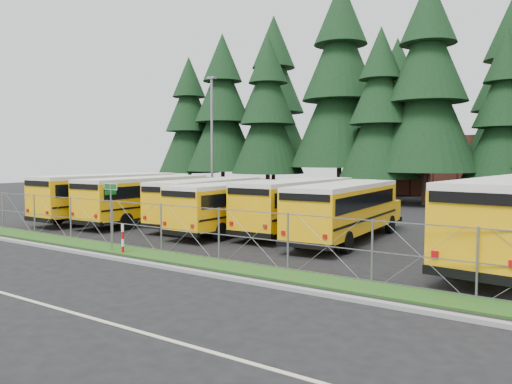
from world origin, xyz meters
TOP-DOWN VIEW (x-y plane):
  - ground at (0.00, 0.00)m, footprint 120.00×120.00m
  - curb at (0.00, -3.10)m, footprint 50.00×0.25m
  - grass_verge at (0.00, -1.70)m, footprint 50.00×1.40m
  - road_lane_line at (0.00, -8.00)m, footprint 50.00×0.12m
  - chainlink_fence at (0.00, -1.00)m, footprint 44.00×0.10m
  - brick_building at (6.00, 40.00)m, footprint 22.00×10.00m
  - bus_0 at (-14.26, 6.77)m, footprint 3.16×10.18m
  - bus_1 at (-10.99, 4.81)m, footprint 2.72×10.84m
  - bus_2 at (-8.20, 5.25)m, footprint 2.92×10.47m
  - bus_3 at (-4.45, 6.34)m, footprint 3.53×10.27m
  - bus_4 at (-1.67, 5.26)m, footprint 2.36×9.81m
  - bus_5 at (1.04, 6.91)m, footprint 2.64×10.44m
  - bus_6 at (4.14, 5.85)m, footprint 3.07×10.38m
  - street_sign at (-2.78, -2.07)m, footprint 0.84×0.55m
  - striped_bollard at (-2.03, -2.13)m, footprint 0.11×0.11m
  - light_standard at (-11.44, 15.03)m, footprint 0.70×0.35m
  - conifer_0 at (-23.59, 25.95)m, footprint 6.71×6.71m
  - conifer_1 at (-18.70, 25.66)m, footprint 7.51×7.51m
  - conifer_2 at (-12.85, 25.29)m, footprint 7.05×7.05m
  - conifer_3 at (-6.27, 27.40)m, footprint 9.11×9.11m
  - conifer_4 at (-1.36, 24.60)m, footprint 6.59×6.59m
  - conifer_5 at (2.12, 25.67)m, footprint 8.27×8.27m
  - conifer_6 at (7.66, 27.11)m, footprint 6.17×6.17m
  - conifer_10 at (-16.27, 31.70)m, footprint 8.79×8.79m
  - conifer_11 at (-3.55, 35.19)m, footprint 7.25×7.25m
  - conifer_12 at (6.93, 33.76)m, footprint 7.96×7.96m

SIDE VIEW (x-z plane):
  - ground at x=0.00m, z-range 0.00..0.00m
  - road_lane_line at x=0.00m, z-range 0.00..0.01m
  - grass_verge at x=0.00m, z-range 0.00..0.06m
  - curb at x=0.00m, z-range 0.00..0.12m
  - striped_bollard at x=-2.03m, z-range 0.00..1.20m
  - chainlink_fence at x=0.00m, z-range 0.00..2.00m
  - bus_4 at x=-1.67m, z-range 0.00..2.57m
  - bus_0 at x=-14.26m, z-range 0.00..2.63m
  - bus_3 at x=-4.45m, z-range 0.00..2.64m
  - bus_6 at x=4.14m, z-range 0.00..2.69m
  - bus_2 at x=-8.20m, z-range 0.00..2.72m
  - bus_5 at x=1.04m, z-range 0.00..2.73m
  - bus_1 at x=-10.99m, z-range 0.00..2.83m
  - street_sign at x=-2.78m, z-range 0.63..3.44m
  - brick_building at x=6.00m, z-range 0.00..6.00m
  - light_standard at x=-11.44m, z-range 0.43..10.57m
  - conifer_6 at x=7.66m, z-range 0.00..13.65m
  - conifer_4 at x=-1.36m, z-range 0.00..14.58m
  - conifer_0 at x=-23.59m, z-range 0.00..14.83m
  - conifer_2 at x=-12.85m, z-range 0.00..15.60m
  - conifer_11 at x=-3.55m, z-range 0.00..16.04m
  - conifer_1 at x=-18.70m, z-range 0.00..16.61m
  - conifer_12 at x=6.93m, z-range 0.00..17.59m
  - conifer_5 at x=2.12m, z-range 0.00..18.30m
  - conifer_10 at x=-16.27m, z-range 0.00..19.43m
  - conifer_3 at x=-6.27m, z-range 0.00..20.14m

